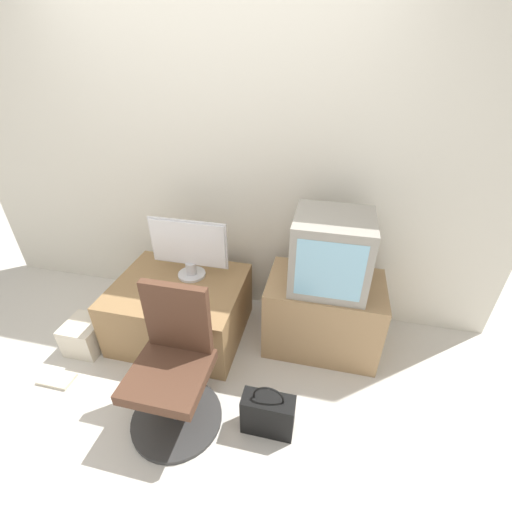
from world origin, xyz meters
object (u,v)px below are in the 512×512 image
crt_tv (331,252)px  cardboard_box_lower (86,335)px  mouse (204,306)px  main_monitor (189,248)px  office_chair (174,373)px  handbag (268,414)px  book (57,379)px  keyboard (174,299)px

crt_tv → cardboard_box_lower: bearing=-165.6°
mouse → main_monitor: bearing=123.4°
office_chair → handbag: bearing=1.7°
cardboard_box_lower → handbag: handbag is taller
mouse → cardboard_box_lower: bearing=-172.6°
crt_tv → handbag: 1.08m
main_monitor → cardboard_box_lower: bearing=-146.8°
office_chair → book: 1.01m
crt_tv → cardboard_box_lower: crt_tv is taller
keyboard → mouse: (0.23, -0.03, 0.01)m
main_monitor → handbag: size_ratio=1.56×
main_monitor → keyboard: main_monitor is taller
keyboard → office_chair: bearing=-67.2°
crt_tv → office_chair: bearing=-135.5°
cardboard_box_lower → book: bearing=-94.2°
keyboard → handbag: (0.78, -0.49, -0.34)m
keyboard → mouse: mouse is taller
office_chair → cardboard_box_lower: 1.02m
office_chair → mouse: bearing=87.7°
mouse → cardboard_box_lower: (-0.94, -0.12, -0.37)m
crt_tv → handbag: (-0.26, -0.79, -0.69)m
mouse → cardboard_box_lower: size_ratio=0.25×
keyboard → crt_tv: size_ratio=0.67×
main_monitor → keyboard: size_ratio=1.72×
keyboard → crt_tv: bearing=16.1°
office_chair → book: size_ratio=3.87×
office_chair → cardboard_box_lower: bearing=158.7°
keyboard → crt_tv: 1.13m
main_monitor → office_chair: bearing=-75.9°
keyboard → handbag: keyboard is taller
keyboard → handbag: size_ratio=0.91×
main_monitor → office_chair: 0.92m
cardboard_box_lower → keyboard: bearing=11.8°
crt_tv → handbag: bearing=-108.0°
office_chair → crt_tv: bearing=44.5°
crt_tv → handbag: crt_tv is taller
main_monitor → book: main_monitor is taller
mouse → book: bearing=-155.0°
cardboard_box_lower → book: cardboard_box_lower is taller
keyboard → mouse: 0.23m
office_chair → handbag: size_ratio=2.38×
book → cardboard_box_lower: bearing=85.8°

